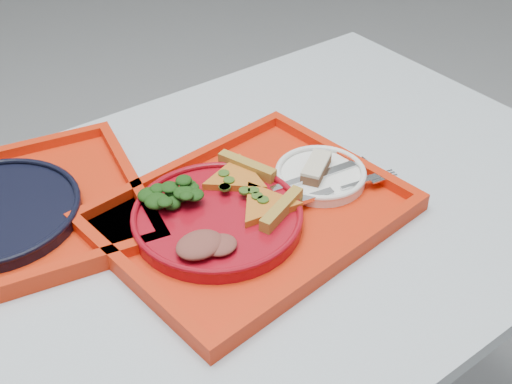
% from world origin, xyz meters
% --- Properties ---
extents(table, '(1.60, 0.80, 0.75)m').
position_xyz_m(table, '(0.00, 0.00, 0.68)').
color(table, silver).
rests_on(table, ground).
extents(tray_main, '(0.48, 0.39, 0.01)m').
position_xyz_m(tray_main, '(0.18, -0.02, 0.76)').
color(tray_main, red).
rests_on(tray_main, table).
extents(dinner_plate, '(0.26, 0.26, 0.02)m').
position_xyz_m(dinner_plate, '(0.12, -0.01, 0.77)').
color(dinner_plate, maroon).
rests_on(dinner_plate, tray_main).
extents(side_plate, '(0.15, 0.15, 0.01)m').
position_xyz_m(side_plate, '(0.32, -0.02, 0.77)').
color(side_plate, white).
rests_on(side_plate, tray_main).
extents(pizza_slice_a, '(0.13, 0.14, 0.02)m').
position_xyz_m(pizza_slice_a, '(0.19, -0.04, 0.79)').
color(pizza_slice_a, gold).
rests_on(pizza_slice_a, dinner_plate).
extents(pizza_slice_b, '(0.15, 0.14, 0.02)m').
position_xyz_m(pizza_slice_b, '(0.20, 0.04, 0.79)').
color(pizza_slice_b, gold).
rests_on(pizza_slice_b, dinner_plate).
extents(salad_heap, '(0.09, 0.08, 0.05)m').
position_xyz_m(salad_heap, '(0.09, 0.05, 0.80)').
color(salad_heap, black).
rests_on(salad_heap, dinner_plate).
extents(meat_portion, '(0.07, 0.06, 0.02)m').
position_xyz_m(meat_portion, '(0.06, -0.06, 0.79)').
color(meat_portion, brown).
rests_on(meat_portion, dinner_plate).
extents(dessert_bar, '(0.08, 0.07, 0.02)m').
position_xyz_m(dessert_bar, '(0.32, -0.01, 0.79)').
color(dessert_bar, '#4E2A1A').
rests_on(dessert_bar, side_plate).
extents(knife, '(0.19, 0.04, 0.01)m').
position_xyz_m(knife, '(0.32, -0.02, 0.78)').
color(knife, silver).
rests_on(knife, side_plate).
extents(fork, '(0.19, 0.06, 0.01)m').
position_xyz_m(fork, '(0.32, -0.07, 0.78)').
color(fork, silver).
rests_on(fork, side_plate).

